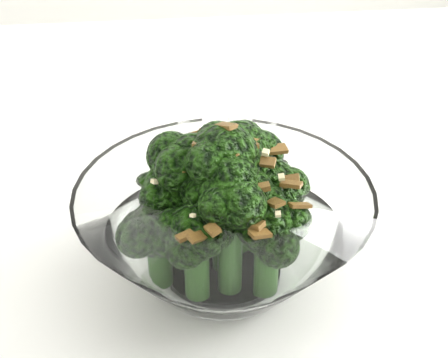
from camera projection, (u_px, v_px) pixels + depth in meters
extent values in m
cube|color=white|center=(302.00, 196.00, 0.62)|extent=(1.25, 0.87, 0.04)
cylinder|color=white|center=(224.00, 274.00, 0.50)|extent=(0.08, 0.08, 0.01)
cylinder|color=#234F15|center=(269.00, 232.00, 0.48)|extent=(0.02, 0.02, 0.05)
sphere|color=#1C430C|center=(271.00, 189.00, 0.46)|extent=(0.04, 0.04, 0.04)
cylinder|color=#234F15|center=(224.00, 223.00, 0.47)|extent=(0.02, 0.02, 0.08)
sphere|color=#1C430C|center=(224.00, 160.00, 0.44)|extent=(0.05, 0.05, 0.05)
cylinder|color=#234F15|center=(221.00, 209.00, 0.52)|extent=(0.02, 0.02, 0.04)
sphere|color=#1C430C|center=(221.00, 176.00, 0.50)|extent=(0.04, 0.04, 0.04)
cylinder|color=#234F15|center=(176.00, 231.00, 0.49)|extent=(0.02, 0.02, 0.05)
sphere|color=#1C430C|center=(174.00, 190.00, 0.47)|extent=(0.04, 0.04, 0.04)
cylinder|color=#234F15|center=(273.00, 216.00, 0.51)|extent=(0.02, 0.02, 0.04)
sphere|color=#1C430C|center=(274.00, 184.00, 0.50)|extent=(0.04, 0.04, 0.04)
cylinder|color=#234F15|center=(197.00, 271.00, 0.46)|extent=(0.02, 0.02, 0.05)
sphere|color=#1C430C|center=(196.00, 232.00, 0.44)|extent=(0.04, 0.04, 0.04)
cylinder|color=#234F15|center=(266.00, 266.00, 0.46)|extent=(0.02, 0.02, 0.05)
sphere|color=#1C430C|center=(268.00, 226.00, 0.44)|extent=(0.04, 0.04, 0.04)
cylinder|color=#234F15|center=(230.00, 251.00, 0.46)|extent=(0.02, 0.02, 0.07)
sphere|color=#1C430C|center=(230.00, 197.00, 0.43)|extent=(0.04, 0.04, 0.04)
cylinder|color=#234F15|center=(239.00, 209.00, 0.49)|extent=(0.02, 0.02, 0.07)
sphere|color=#1C430C|center=(239.00, 153.00, 0.47)|extent=(0.04, 0.04, 0.04)
cylinder|color=#234F15|center=(160.00, 262.00, 0.47)|extent=(0.02, 0.02, 0.04)
sphere|color=#1C430C|center=(158.00, 230.00, 0.45)|extent=(0.04, 0.04, 0.04)
cylinder|color=#234F15|center=(196.00, 223.00, 0.48)|extent=(0.02, 0.02, 0.07)
sphere|color=#1C430C|center=(194.00, 167.00, 0.45)|extent=(0.05, 0.05, 0.05)
cube|color=olive|center=(189.00, 143.00, 0.46)|extent=(0.01, 0.01, 0.01)
cube|color=olive|center=(169.00, 167.00, 0.44)|extent=(0.02, 0.01, 0.01)
cube|color=olive|center=(177.00, 159.00, 0.44)|extent=(0.01, 0.01, 0.01)
cube|color=olive|center=(250.00, 143.00, 0.44)|extent=(0.01, 0.02, 0.01)
cube|color=olive|center=(251.00, 139.00, 0.49)|extent=(0.01, 0.01, 0.01)
cube|color=olive|center=(197.00, 145.00, 0.43)|extent=(0.01, 0.01, 0.01)
cube|color=olive|center=(226.00, 126.00, 0.43)|extent=(0.01, 0.02, 0.01)
cube|color=olive|center=(222.00, 137.00, 0.47)|extent=(0.01, 0.01, 0.00)
cube|color=olive|center=(291.00, 184.00, 0.44)|extent=(0.02, 0.01, 0.01)
cube|color=olive|center=(208.00, 135.00, 0.46)|extent=(0.01, 0.01, 0.01)
cube|color=olive|center=(197.00, 237.00, 0.41)|extent=(0.01, 0.01, 0.01)
cube|color=olive|center=(175.00, 159.00, 0.45)|extent=(0.01, 0.01, 0.01)
cube|color=olive|center=(275.00, 203.00, 0.42)|extent=(0.01, 0.01, 0.01)
cube|color=olive|center=(187.00, 142.00, 0.46)|extent=(0.01, 0.01, 0.01)
cube|color=olive|center=(185.00, 236.00, 0.41)|extent=(0.01, 0.01, 0.00)
cube|color=olive|center=(259.00, 188.00, 0.42)|extent=(0.01, 0.01, 0.01)
cube|color=olive|center=(229.00, 127.00, 0.44)|extent=(0.01, 0.01, 0.01)
cube|color=olive|center=(230.00, 161.00, 0.42)|extent=(0.01, 0.01, 0.01)
cube|color=olive|center=(266.00, 162.00, 0.44)|extent=(0.01, 0.01, 0.01)
cube|color=olive|center=(260.00, 234.00, 0.41)|extent=(0.01, 0.01, 0.01)
cube|color=olive|center=(213.00, 229.00, 0.41)|extent=(0.01, 0.01, 0.01)
cube|color=olive|center=(255.00, 225.00, 0.42)|extent=(0.01, 0.01, 0.01)
cube|color=olive|center=(178.00, 154.00, 0.47)|extent=(0.01, 0.01, 0.01)
cube|color=olive|center=(241.00, 132.00, 0.46)|extent=(0.01, 0.02, 0.01)
cube|color=olive|center=(214.00, 136.00, 0.47)|extent=(0.01, 0.01, 0.01)
cube|color=olive|center=(246.00, 169.00, 0.43)|extent=(0.01, 0.02, 0.01)
cube|color=olive|center=(276.00, 149.00, 0.46)|extent=(0.02, 0.01, 0.01)
cube|color=olive|center=(185.00, 169.00, 0.44)|extent=(0.01, 0.01, 0.01)
cube|color=olive|center=(259.00, 148.00, 0.48)|extent=(0.01, 0.01, 0.01)
cube|color=olive|center=(300.00, 205.00, 0.43)|extent=(0.02, 0.01, 0.01)
cube|color=olive|center=(197.00, 136.00, 0.47)|extent=(0.01, 0.01, 0.01)
cube|color=olive|center=(253.00, 139.00, 0.45)|extent=(0.01, 0.01, 0.01)
cube|color=olive|center=(233.00, 192.00, 0.42)|extent=(0.01, 0.01, 0.01)
cube|color=olive|center=(290.00, 181.00, 0.44)|extent=(0.01, 0.01, 0.01)
cube|color=olive|center=(187.00, 148.00, 0.48)|extent=(0.01, 0.01, 0.01)
cube|color=beige|center=(154.00, 181.00, 0.44)|extent=(0.01, 0.01, 0.00)
cube|color=beige|center=(224.00, 133.00, 0.45)|extent=(0.00, 0.00, 0.00)
cube|color=beige|center=(270.00, 150.00, 0.49)|extent=(0.01, 0.01, 0.01)
cube|color=beige|center=(193.00, 215.00, 0.41)|extent=(0.00, 0.00, 0.00)
cube|color=beige|center=(220.00, 140.00, 0.43)|extent=(0.01, 0.01, 0.01)
cube|color=beige|center=(208.00, 137.00, 0.44)|extent=(0.00, 0.00, 0.00)
cube|color=beige|center=(240.00, 201.00, 0.42)|extent=(0.00, 0.00, 0.00)
cube|color=beige|center=(278.00, 214.00, 0.42)|extent=(0.00, 0.00, 0.00)
cube|color=beige|center=(189.00, 141.00, 0.46)|extent=(0.00, 0.01, 0.01)
cube|color=beige|center=(188.00, 163.00, 0.43)|extent=(0.00, 0.00, 0.00)
cube|color=beige|center=(214.00, 187.00, 0.42)|extent=(0.00, 0.00, 0.00)
cube|color=beige|center=(230.00, 134.00, 0.47)|extent=(0.01, 0.01, 0.01)
cube|color=beige|center=(186.00, 150.00, 0.44)|extent=(0.00, 0.00, 0.00)
cube|color=beige|center=(217.00, 150.00, 0.43)|extent=(0.01, 0.01, 0.00)
cube|color=beige|center=(282.00, 177.00, 0.44)|extent=(0.00, 0.01, 0.00)
cube|color=beige|center=(264.00, 141.00, 0.49)|extent=(0.01, 0.01, 0.01)
cube|color=beige|center=(266.00, 153.00, 0.44)|extent=(0.01, 0.01, 0.00)
cube|color=beige|center=(224.00, 134.00, 0.48)|extent=(0.00, 0.00, 0.00)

